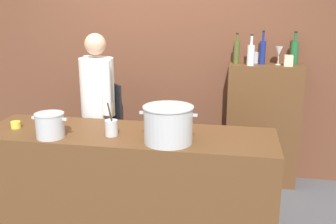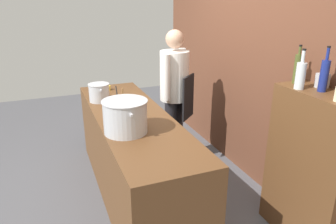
# 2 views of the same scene
# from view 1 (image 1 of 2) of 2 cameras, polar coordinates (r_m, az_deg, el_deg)

# --- Properties ---
(brick_back_panel) EXTENTS (4.40, 0.10, 3.00)m
(brick_back_panel) POSITION_cam_1_polar(r_m,az_deg,el_deg) (4.44, -1.19, 10.09)
(brick_back_panel) COLOR brown
(brick_back_panel) RESTS_ON ground_plane
(prep_counter) EXTENTS (2.46, 0.70, 0.90)m
(prep_counter) POSITION_cam_1_polar(r_m,az_deg,el_deg) (3.40, -5.87, -10.26)
(prep_counter) COLOR brown
(prep_counter) RESTS_ON ground_plane
(bar_cabinet) EXTENTS (0.76, 0.32, 1.32)m
(bar_cabinet) POSITION_cam_1_polar(r_m,az_deg,el_deg) (4.32, 13.67, -1.88)
(bar_cabinet) COLOR brown
(bar_cabinet) RESTS_ON ground_plane
(chef) EXTENTS (0.44, 0.45, 1.66)m
(chef) POSITION_cam_1_polar(r_m,az_deg,el_deg) (3.96, -10.19, 1.30)
(chef) COLOR black
(chef) RESTS_ON ground_plane
(stockpot_large) EXTENTS (0.45, 0.39, 0.29)m
(stockpot_large) POSITION_cam_1_polar(r_m,az_deg,el_deg) (2.96, 0.03, -1.84)
(stockpot_large) COLOR #B7BABF
(stockpot_large) RESTS_ON prep_counter
(stockpot_small) EXTENTS (0.30, 0.23, 0.20)m
(stockpot_small) POSITION_cam_1_polar(r_m,az_deg,el_deg) (3.22, -17.00, -1.88)
(stockpot_small) COLOR #B7BABF
(stockpot_small) RESTS_ON prep_counter
(utensil_crock) EXTENTS (0.10, 0.10, 0.28)m
(utensil_crock) POSITION_cam_1_polar(r_m,az_deg,el_deg) (3.16, -8.34, -2.26)
(utensil_crock) COLOR #B7BABF
(utensil_crock) RESTS_ON prep_counter
(butter_jar) EXTENTS (0.08, 0.08, 0.06)m
(butter_jar) POSITION_cam_1_polar(r_m,az_deg,el_deg) (3.57, -21.52, -1.76)
(butter_jar) COLOR yellow
(butter_jar) RESTS_ON prep_counter
(wine_bottle_clear) EXTENTS (0.07, 0.07, 0.31)m
(wine_bottle_clear) POSITION_cam_1_polar(r_m,az_deg,el_deg) (4.05, 12.11, 8.30)
(wine_bottle_clear) COLOR silver
(wine_bottle_clear) RESTS_ON bar_cabinet
(wine_bottle_olive) EXTENTS (0.06, 0.06, 0.32)m
(wine_bottle_olive) POSITION_cam_1_polar(r_m,az_deg,el_deg) (4.15, 10.06, 8.76)
(wine_bottle_olive) COLOR #475123
(wine_bottle_olive) RESTS_ON bar_cabinet
(wine_bottle_cobalt) EXTENTS (0.06, 0.06, 0.34)m
(wine_bottle_cobalt) POSITION_cam_1_polar(r_m,az_deg,el_deg) (4.17, 13.74, 8.61)
(wine_bottle_cobalt) COLOR navy
(wine_bottle_cobalt) RESTS_ON bar_cabinet
(wine_bottle_green) EXTENTS (0.08, 0.08, 0.34)m
(wine_bottle_green) POSITION_cam_1_polar(r_m,az_deg,el_deg) (4.23, 18.10, 8.37)
(wine_bottle_green) COLOR #1E592D
(wine_bottle_green) RESTS_ON bar_cabinet
(wine_glass_wide) EXTENTS (0.08, 0.08, 0.19)m
(wine_glass_wide) POSITION_cam_1_polar(r_m,az_deg,el_deg) (4.17, 16.02, 8.53)
(wine_glass_wide) COLOR silver
(wine_glass_wide) RESTS_ON bar_cabinet
(spice_tin_cream) EXTENTS (0.08, 0.08, 0.11)m
(spice_tin_cream) POSITION_cam_1_polar(r_m,az_deg,el_deg) (4.12, 17.31, 7.25)
(spice_tin_cream) COLOR beige
(spice_tin_cream) RESTS_ON bar_cabinet
(spice_tin_silver) EXTENTS (0.08, 0.08, 0.12)m
(spice_tin_silver) POSITION_cam_1_polar(r_m,az_deg,el_deg) (4.24, 12.61, 7.84)
(spice_tin_silver) COLOR #B2B2B7
(spice_tin_silver) RESTS_ON bar_cabinet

